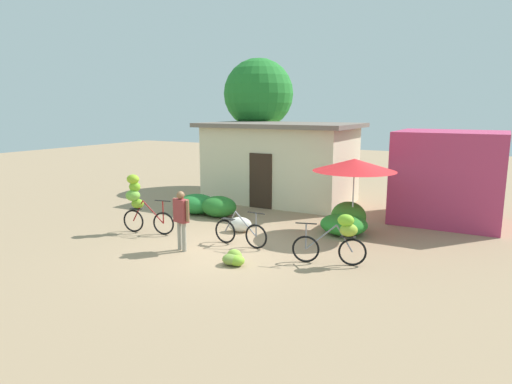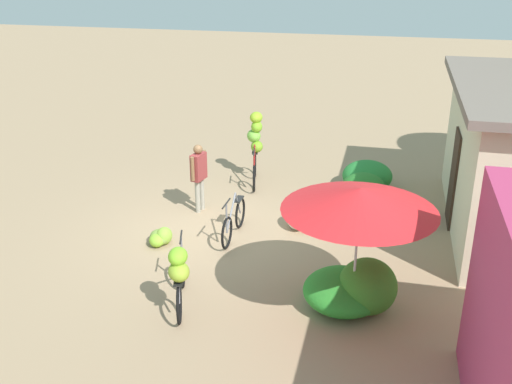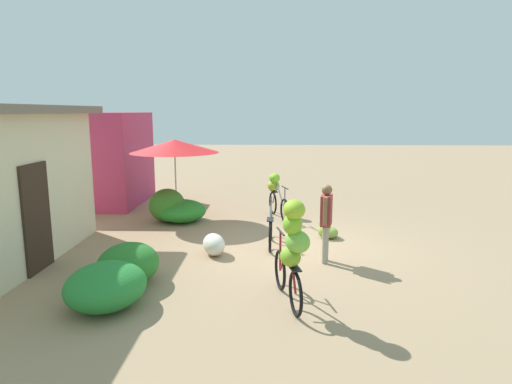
{
  "view_description": "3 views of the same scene",
  "coord_description": "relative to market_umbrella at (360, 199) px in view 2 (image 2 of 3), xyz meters",
  "views": [
    {
      "loc": [
        6.1,
        -9.19,
        3.57
      ],
      "look_at": [
        0.17,
        1.51,
        1.29
      ],
      "focal_mm": 31.42,
      "sensor_mm": 36.0,
      "label": 1
    },
    {
      "loc": [
        10.7,
        3.46,
        5.49
      ],
      "look_at": [
        0.25,
        1.04,
        1.05
      ],
      "focal_mm": 41.86,
      "sensor_mm": 36.0,
      "label": 2
    },
    {
      "loc": [
        -9.26,
        0.58,
        2.92
      ],
      "look_at": [
        0.15,
        0.89,
        1.2
      ],
      "focal_mm": 31.13,
      "sensor_mm": 36.0,
      "label": 3
    }
  ],
  "objects": [
    {
      "name": "ground_plane",
      "position": [
        -2.45,
        -3.13,
        -2.01
      ],
      "size": [
        60.0,
        60.0,
        0.0
      ],
      "primitive_type": "plane",
      "color": "#A08262"
    },
    {
      "name": "hedge_bush_front_left",
      "position": [
        -5.48,
        -0.08,
        -1.67
      ],
      "size": [
        1.35,
        1.2,
        0.67
      ],
      "primitive_type": "ellipsoid",
      "color": "#277F33",
      "rests_on": "ground"
    },
    {
      "name": "hedge_bush_front_right",
      "position": [
        -4.54,
        -0.12,
        -1.66
      ],
      "size": [
        1.25,
        1.03,
        0.7
      ],
      "primitive_type": "ellipsoid",
      "color": "#287328",
      "rests_on": "ground"
    },
    {
      "name": "hedge_bush_mid",
      "position": [
        -0.19,
        -0.17,
        -1.72
      ],
      "size": [
        1.36,
        1.31,
        0.59
      ],
      "primitive_type": "ellipsoid",
      "color": "#2A862A",
      "rests_on": "ground"
    },
    {
      "name": "hedge_bush_by_door",
      "position": [
        -0.18,
        0.21,
        -1.57
      ],
      "size": [
        1.03,
        0.95,
        0.89
      ],
      "primitive_type": "ellipsoid",
      "color": "#377824",
      "rests_on": "ground"
    },
    {
      "name": "market_umbrella",
      "position": [
        0.0,
        0.0,
        0.0
      ],
      "size": [
        2.36,
        2.36,
        2.19
      ],
      "color": "beige",
      "rests_on": "ground"
    },
    {
      "name": "bicycle_leftmost",
      "position": [
        -5.5,
        -2.87,
        -1.03
      ],
      "size": [
        1.63,
        0.55,
        1.71
      ],
      "color": "black",
      "rests_on": "ground"
    },
    {
      "name": "bicycle_near_pile",
      "position": [
        -2.23,
        -2.56,
        -1.66
      ],
      "size": [
        1.61,
        0.15,
        0.96
      ],
      "color": "black",
      "rests_on": "ground"
    },
    {
      "name": "bicycle_center_loaded",
      "position": [
        0.53,
        -2.7,
        -1.3
      ],
      "size": [
        1.67,
        0.65,
        1.21
      ],
      "color": "black",
      "rests_on": "ground"
    },
    {
      "name": "banana_pile_on_ground",
      "position": [
        -1.6,
        -3.89,
        -1.86
      ],
      "size": [
        0.66,
        0.61,
        0.35
      ],
      "color": "#84BC31",
      "rests_on": "ground"
    },
    {
      "name": "produce_sack",
      "position": [
        -2.95,
        -1.39,
        -1.79
      ],
      "size": [
        0.81,
        0.64,
        0.44
      ],
      "primitive_type": "ellipsoid",
      "rotation": [
        0.0,
        0.0,
        0.33
      ],
      "color": "silver",
      "rests_on": "ground"
    },
    {
      "name": "person_vendor",
      "position": [
        -3.32,
        -3.63,
        -1.07
      ],
      "size": [
        0.57,
        0.28,
        1.54
      ],
      "color": "gray",
      "rests_on": "ground"
    }
  ]
}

